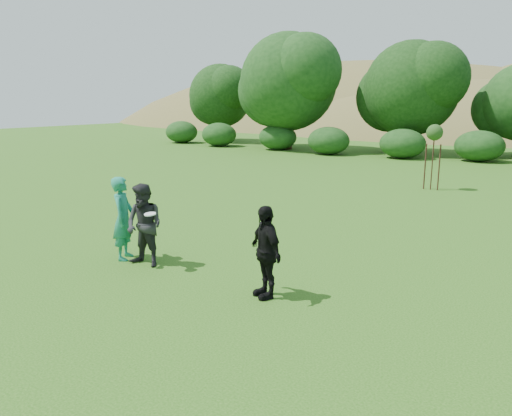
{
  "coord_description": "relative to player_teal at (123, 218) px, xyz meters",
  "views": [
    {
      "loc": [
        7.1,
        -7.64,
        3.89
      ],
      "look_at": [
        0.0,
        3.0,
        1.1
      ],
      "focal_mm": 35.0,
      "sensor_mm": 36.0,
      "label": 1
    }
  ],
  "objects": [
    {
      "name": "player_black",
      "position": [
        4.23,
        -0.12,
        -0.09
      ],
      "size": [
        1.18,
        0.96,
        1.88
      ],
      "primitive_type": "imported",
      "rotation": [
        0.0,
        0.0,
        -0.54
      ],
      "color": "black",
      "rests_on": "ground"
    },
    {
      "name": "sapling",
      "position": [
        3.7,
        14.22,
        1.39
      ],
      "size": [
        0.7,
        0.7,
        2.85
      ],
      "color": "#351D14",
      "rests_on": "ground"
    },
    {
      "name": "frisbee",
      "position": [
        1.19,
        -0.25,
        0.31
      ],
      "size": [
        0.27,
        0.27,
        0.06
      ],
      "color": "white",
      "rests_on": "ground"
    },
    {
      "name": "player_grey",
      "position": [
        0.83,
        -0.1,
        -0.04
      ],
      "size": [
        1.0,
        0.81,
        1.98
      ],
      "primitive_type": "imported",
      "rotation": [
        0.0,
        0.0,
        0.06
      ],
      "color": "#252528",
      "rests_on": "ground"
    },
    {
      "name": "ground",
      "position": [
        2.23,
        -0.46,
        -1.03
      ],
      "size": [
        120.0,
        120.0,
        0.0
      ],
      "primitive_type": "plane",
      "color": "#19470C",
      "rests_on": "ground"
    },
    {
      "name": "player_teal",
      "position": [
        0.0,
        0.0,
        0.0
      ],
      "size": [
        0.8,
        0.9,
        2.06
      ],
      "primitive_type": "imported",
      "rotation": [
        0.0,
        0.0,
        2.09
      ],
      "color": "#1C7F62",
      "rests_on": "ground"
    }
  ]
}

